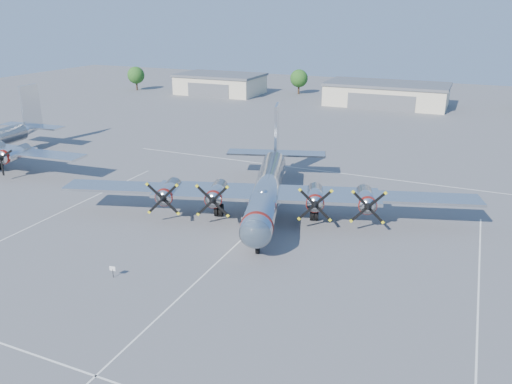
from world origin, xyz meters
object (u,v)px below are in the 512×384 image
at_px(tree_far_west, 136,75).
at_px(main_bomber_b29, 268,211).
at_px(hangar_center, 386,94).
at_px(hangar_west, 220,84).
at_px(tree_west, 299,78).
at_px(info_placard, 113,270).

relative_size(tree_far_west, main_bomber_b29, 0.15).
bearing_deg(hangar_center, hangar_west, 180.00).
bearing_deg(tree_west, info_placard, -79.93).
relative_size(hangar_west, info_placard, 21.27).
bearing_deg(hangar_west, hangar_center, -0.00).
relative_size(tree_west, info_placard, 6.25).
xyz_separation_m(tree_far_west, main_bomber_b29, (69.53, -70.28, -4.22)).
relative_size(hangar_west, main_bomber_b29, 0.50).
xyz_separation_m(hangar_center, info_placard, (-6.96, -93.51, -1.96)).
relative_size(main_bomber_b29, info_placard, 42.40).
xyz_separation_m(hangar_west, tree_west, (20.00, 8.04, 1.51)).
distance_m(hangar_center, tree_west, 26.30).
height_order(hangar_west, tree_west, tree_west).
distance_m(tree_far_west, main_bomber_b29, 98.95).
relative_size(hangar_center, tree_far_west, 4.31).
height_order(hangar_west, tree_far_west, tree_far_west).
distance_m(tree_west, info_placard, 103.20).
bearing_deg(hangar_center, tree_west, 162.18).
bearing_deg(hangar_west, tree_west, 21.89).
xyz_separation_m(hangar_west, tree_far_west, (-25.00, -3.96, 1.51)).
distance_m(hangar_west, info_placard, 100.97).
relative_size(tree_west, main_bomber_b29, 0.15).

